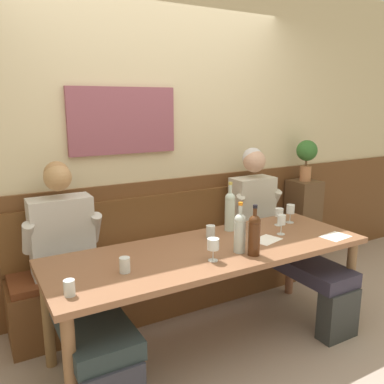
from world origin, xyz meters
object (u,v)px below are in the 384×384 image
dining_table (211,259)px  wine_glass_left_end (290,210)px  wall_bench (169,274)px  water_tumbler_center (69,288)px  wine_bottle_green_tall (240,231)px  wine_glass_near_bucket (282,220)px  water_tumbler_left (211,232)px  wine_glass_mid_right (279,213)px  wine_bottle_amber_mid (230,210)px  potted_plant (307,154)px  person_center_left_seat (275,229)px  water_tumbler_right (125,265)px  person_right_seat (75,272)px  wine_bottle_clear_water (254,234)px  wine_glass_by_bottle (213,245)px

dining_table → wine_glass_left_end: size_ratio=14.62×
wall_bench → water_tumbler_center: (-1.01, -0.90, 0.50)m
wine_bottle_green_tall → wine_glass_near_bucket: wine_bottle_green_tall is taller
wine_bottle_green_tall → water_tumbler_left: 0.35m
wine_glass_left_end → water_tumbler_left: bearing=179.6°
wine_bottle_green_tall → wine_glass_mid_right: (0.63, 0.32, -0.04)m
wine_glass_near_bucket → wall_bench: bearing=131.3°
wine_glass_left_end → wine_bottle_amber_mid: bearing=171.4°
potted_plant → wine_glass_left_end: bearing=-142.2°
wine_bottle_amber_mid → potted_plant: (1.24, 0.45, 0.30)m
person_center_left_seat → water_tumbler_left: bearing=-168.4°
person_center_left_seat → water_tumbler_center: 1.96m
wine_bottle_green_tall → water_tumbler_right: wine_bottle_green_tall is taller
wine_bottle_green_tall → water_tumbler_left: (-0.02, 0.34, -0.10)m
wine_glass_left_end → person_center_left_seat: bearing=95.4°
person_right_seat → wine_glass_mid_right: bearing=-5.6°
wine_glass_mid_right → potted_plant: size_ratio=0.34×
person_center_left_seat → wine_bottle_clear_water: 0.94m
wine_bottle_clear_water → person_center_left_seat: bearing=39.9°
water_tumbler_left → person_center_left_seat: bearing=11.6°
wall_bench → water_tumbler_right: wall_bench is taller
wine_bottle_amber_mid → wine_bottle_green_tall: 0.46m
wine_glass_by_bottle → water_tumbler_center: size_ratio=1.70×
wine_bottle_amber_mid → wine_glass_near_bucket: 0.40m
person_center_left_seat → water_tumbler_left: 0.79m
water_tumbler_center → water_tumbler_left: bearing=19.9°
dining_table → potted_plant: size_ratio=5.45×
wall_bench → wine_bottle_amber_mid: 0.82m
water_tumbler_left → potted_plant: bearing=19.9°
wine_glass_by_bottle → person_right_seat: bearing=145.1°
water_tumbler_right → potted_plant: bearing=19.7°
wine_glass_mid_right → water_tumbler_center: 1.80m
person_right_seat → potted_plant: potted_plant is taller
wall_bench → person_right_seat: person_right_seat is taller
wine_glass_left_end → wine_glass_mid_right: wine_glass_left_end is taller
person_center_left_seat → wine_bottle_clear_water: bearing=-140.1°
wine_bottle_green_tall → water_tumbler_left: wine_bottle_green_tall is taller
water_tumbler_right → wine_bottle_amber_mid: bearing=19.4°
water_tumbler_left → wine_glass_left_end: bearing=-0.4°
dining_table → person_right_seat: (-0.86, 0.33, -0.04)m
person_center_left_seat → water_tumbler_right: bearing=-164.4°
dining_table → wine_bottle_amber_mid: 0.49m
person_right_seat → wine_glass_near_bucket: person_right_seat is taller
person_right_seat → wine_glass_near_bucket: size_ratio=8.66×
person_center_left_seat → potted_plant: size_ratio=3.19×
dining_table → wine_bottle_clear_water: (0.17, -0.24, 0.23)m
person_center_left_seat → water_tumbler_right: 1.59m
wine_bottle_amber_mid → water_tumbler_left: 0.26m
wine_bottle_green_tall → water_tumbler_left: size_ratio=3.67×
person_center_left_seat → dining_table: bearing=-158.7°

